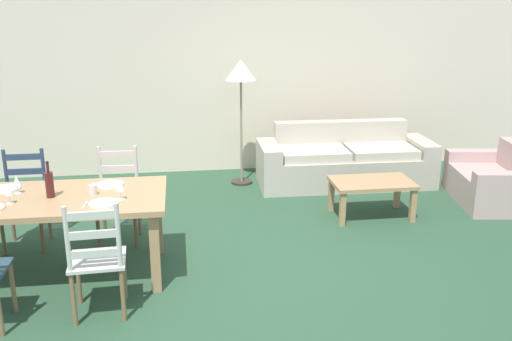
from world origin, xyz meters
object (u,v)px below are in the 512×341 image
(dining_chair_near_right, at_px, (97,259))
(couch, at_px, (344,162))
(wine_bottle, at_px, (49,184))
(standing_lamp, at_px, (241,78))
(wine_glass_near_left, at_px, (8,191))
(wine_glass_near_right, at_px, (120,187))
(dining_chair_far_left, at_px, (25,199))
(armchair_upholstered, at_px, (497,182))
(coffee_table, at_px, (372,186))
(wine_glass_far_left, at_px, (17,181))
(dining_table, at_px, (54,206))
(dining_chair_far_right, at_px, (118,196))
(coffee_cup_primary, at_px, (93,190))

(dining_chair_near_right, height_order, couch, dining_chair_near_right)
(wine_bottle, distance_m, standing_lamp, 3.14)
(wine_bottle, bearing_deg, wine_glass_near_left, -157.92)
(wine_glass_near_left, distance_m, wine_glass_near_right, 0.90)
(dining_chair_far_left, bearing_deg, armchair_upholstered, 5.54)
(wine_glass_near_left, height_order, coffee_table, wine_glass_near_left)
(wine_glass_far_left, bearing_deg, standing_lamp, 46.01)
(couch, bearing_deg, dining_table, -145.31)
(wine_glass_near_right, distance_m, standing_lamp, 2.94)
(dining_chair_near_right, relative_size, dining_chair_far_right, 1.00)
(wine_glass_near_left, bearing_deg, armchair_upholstered, 15.10)
(coffee_table, bearing_deg, couch, 88.27)
(wine_glass_near_left, height_order, coffee_cup_primary, wine_glass_near_left)
(dining_table, bearing_deg, wine_glass_near_left, -157.97)
(dining_chair_far_right, height_order, coffee_table, dining_chair_far_right)
(dining_chair_near_right, bearing_deg, couch, 46.47)
(dining_chair_far_left, distance_m, armchair_upholstered, 5.33)
(coffee_cup_primary, relative_size, couch, 0.04)
(dining_chair_near_right, bearing_deg, standing_lamp, 65.09)
(dining_chair_far_right, relative_size, wine_glass_near_right, 5.96)
(armchair_upholstered, bearing_deg, couch, 148.89)
(wine_glass_near_left, xyz_separation_m, armchair_upholstered, (5.18, 1.40, -0.61))
(dining_chair_near_right, height_order, coffee_cup_primary, dining_chair_near_right)
(wine_bottle, relative_size, couch, 0.14)
(standing_lamp, bearing_deg, dining_chair_far_left, -144.37)
(wine_glass_near_right, bearing_deg, standing_lamp, 63.07)
(wine_bottle, relative_size, coffee_table, 0.35)
(wine_bottle, bearing_deg, armchair_upholstered, 14.65)
(armchair_upholstered, xyz_separation_m, standing_lamp, (-2.97, 1.16, 1.16))
(wine_glass_near_right, distance_m, armchair_upholstered, 4.54)
(wine_glass_far_left, bearing_deg, dining_chair_far_right, 37.86)
(armchair_upholstered, bearing_deg, wine_bottle, -165.35)
(dining_chair_far_left, relative_size, coffee_cup_primary, 10.67)
(dining_chair_far_left, xyz_separation_m, coffee_cup_primary, (0.77, -0.75, 0.32))
(dining_table, distance_m, standing_lamp, 3.17)
(coffee_cup_primary, distance_m, standing_lamp, 2.95)
(dining_chair_far_right, xyz_separation_m, coffee_table, (2.75, 0.29, -0.12))
(dining_table, distance_m, coffee_cup_primary, 0.36)
(wine_bottle, bearing_deg, couch, 34.62)
(wine_glass_near_right, bearing_deg, dining_table, 165.78)
(wine_bottle, height_order, wine_glass_near_left, wine_bottle)
(dining_table, xyz_separation_m, dining_chair_near_right, (0.43, -0.72, -0.19))
(dining_chair_far_right, bearing_deg, dining_table, -121.61)
(dining_chair_near_right, distance_m, standing_lamp, 3.59)
(dining_chair_far_left, distance_m, wine_glass_far_left, 0.74)
(dining_chair_near_right, bearing_deg, dining_chair_far_right, 89.03)
(couch, relative_size, armchair_upholstered, 1.81)
(wine_glass_near_left, distance_m, standing_lamp, 3.42)
(wine_bottle, distance_m, coffee_table, 3.42)
(coffee_cup_primary, bearing_deg, wine_glass_far_left, 168.52)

